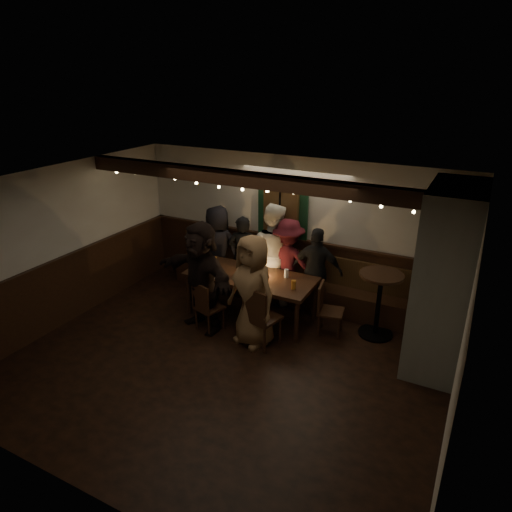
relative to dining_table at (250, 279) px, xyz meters
The scene contains 13 objects.
room 1.42m from the dining_table, ahead, with size 6.02×5.01×2.62m.
dining_table is the anchor object (origin of this frame).
chair_near_left 0.88m from the dining_table, 119.08° to the right, with size 0.48×0.48×0.86m.
chair_near_right 0.95m from the dining_table, 53.95° to the right, with size 0.55×0.55×1.00m.
chair_end 1.33m from the dining_table, ahead, with size 0.45×0.45×0.86m.
high_top 2.10m from the dining_table, 11.31° to the left, with size 0.67×0.67×1.07m.
person_a 1.25m from the dining_table, 147.30° to the left, with size 0.81×0.53×1.66m, color black.
person_b 0.90m from the dining_table, 126.72° to the left, with size 0.56×0.37×1.53m, color black.
person_c 0.78m from the dining_table, 86.33° to the left, with size 0.89×0.69×1.83m, color silver.
person_d 0.82m from the dining_table, 64.06° to the left, with size 1.03×0.59×1.59m, color #3E0F17.
person_e 1.15m from the dining_table, 38.12° to the left, with size 0.89×0.37×1.52m, color black.
person_f 0.86m from the dining_table, 129.31° to the right, with size 1.69×0.54×1.82m, color black.
person_g 0.81m from the dining_table, 59.43° to the right, with size 0.86×0.56×1.76m, color brown.
Camera 1 is at (2.94, -4.68, 3.95)m, focal length 32.00 mm.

